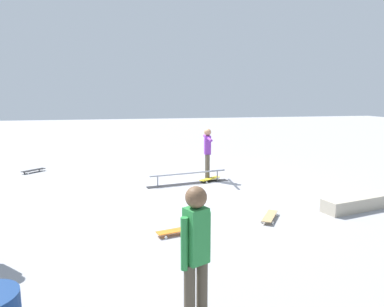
# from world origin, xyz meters

# --- Properties ---
(ground_plane) EXTENTS (60.00, 60.00, 0.00)m
(ground_plane) POSITION_xyz_m (0.00, 0.00, 0.00)
(ground_plane) COLOR #9E9EA3
(grind_rail) EXTENTS (2.56, 0.68, 0.35)m
(grind_rail) POSITION_xyz_m (-0.14, -0.17, 0.15)
(grind_rail) COLOR black
(grind_rail) RESTS_ON ground_plane
(skate_ledge) EXTENTS (2.27, 0.92, 0.31)m
(skate_ledge) POSITION_xyz_m (-3.67, 2.95, 0.15)
(skate_ledge) COLOR #B2A893
(skate_ledge) RESTS_ON ground_plane
(skater_main) EXTENTS (0.22, 1.30, 1.61)m
(skater_main) POSITION_xyz_m (-0.81, -0.53, 0.94)
(skater_main) COLOR brown
(skater_main) RESTS_ON ground_plane
(skateboard_main) EXTENTS (0.78, 0.61, 0.09)m
(skateboard_main) POSITION_xyz_m (-0.85, -0.35, 0.07)
(skateboard_main) COLOR yellow
(skateboard_main) RESTS_ON ground_plane
(bystander_green_shirt) EXTENTS (0.38, 0.27, 1.69)m
(bystander_green_shirt) POSITION_xyz_m (1.12, 6.40, 0.95)
(bystander_green_shirt) COLOR brown
(bystander_green_shirt) RESTS_ON ground_plane
(loose_skateboard_natural) EXTENTS (0.62, 0.77, 0.09)m
(loose_skateboard_natural) POSITION_xyz_m (-1.22, 3.19, 0.07)
(loose_skateboard_natural) COLOR tan
(loose_skateboard_natural) RESTS_ON ground_plane
(loose_skateboard_orange) EXTENTS (0.82, 0.39, 0.09)m
(loose_skateboard_orange) POSITION_xyz_m (0.85, 3.57, 0.07)
(loose_skateboard_orange) COLOR orange
(loose_skateboard_orange) RESTS_ON ground_plane
(loose_skateboard_black) EXTENTS (0.72, 0.69, 0.09)m
(loose_skateboard_black) POSITION_xyz_m (4.76, -2.82, 0.07)
(loose_skateboard_black) COLOR black
(loose_skateboard_black) RESTS_ON ground_plane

